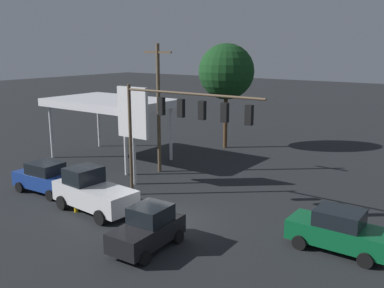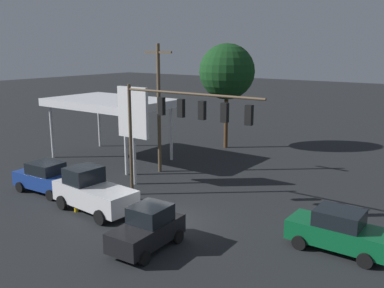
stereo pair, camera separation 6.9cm
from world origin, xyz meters
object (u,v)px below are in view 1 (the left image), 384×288
at_px(hatchback_crossing, 148,229).
at_px(street_tree, 226,72).
at_px(traffic_signal_assembly, 181,116).
at_px(fire_hydrant, 76,204).
at_px(pickup_parked, 93,192).
at_px(utility_pole, 159,106).
at_px(sedan_waiting, 46,178).
at_px(price_sign, 133,116).
at_px(sedan_far, 338,230).

height_order(hatchback_crossing, street_tree, street_tree).
bearing_deg(traffic_signal_assembly, fire_hydrant, 42.39).
bearing_deg(pickup_parked, traffic_signal_assembly, -134.67).
bearing_deg(fire_hydrant, utility_pole, -81.22).
distance_m(sedan_waiting, hatchback_crossing, 10.55).
relative_size(traffic_signal_assembly, fire_hydrant, 10.22).
bearing_deg(street_tree, price_sign, 93.22).
distance_m(sedan_far, street_tree, 21.49).
distance_m(sedan_waiting, pickup_parked, 4.83).
relative_size(sedan_waiting, hatchback_crossing, 1.16).
bearing_deg(traffic_signal_assembly, utility_pole, -40.50).
height_order(traffic_signal_assembly, pickup_parked, traffic_signal_assembly).
bearing_deg(traffic_signal_assembly, price_sign, -17.34).
relative_size(traffic_signal_assembly, sedan_far, 2.04).
relative_size(sedan_waiting, pickup_parked, 0.85).
xyz_separation_m(sedan_waiting, pickup_parked, (-4.81, 0.42, 0.16)).
xyz_separation_m(utility_pole, hatchback_crossing, (-7.54, 9.80, -3.95)).
height_order(pickup_parked, fire_hydrant, pickup_parked).
relative_size(traffic_signal_assembly, hatchback_crossing, 2.32).
xyz_separation_m(sedan_far, hatchback_crossing, (7.07, 4.82, -0.00)).
distance_m(utility_pole, sedan_waiting, 9.13).
distance_m(price_sign, street_tree, 12.98).
bearing_deg(sedan_far, pickup_parked, 13.99).
height_order(traffic_signal_assembly, hatchback_crossing, traffic_signal_assembly).
bearing_deg(sedan_waiting, traffic_signal_assembly, -164.91).
relative_size(price_sign, hatchback_crossing, 1.67).
distance_m(pickup_parked, street_tree, 18.67).
bearing_deg(sedan_waiting, pickup_parked, 171.57).
relative_size(price_sign, sedan_waiting, 1.44).
distance_m(sedan_far, hatchback_crossing, 8.56).
bearing_deg(traffic_signal_assembly, street_tree, -67.83).
relative_size(hatchback_crossing, fire_hydrant, 4.41).
relative_size(price_sign, fire_hydrant, 7.38).
bearing_deg(price_sign, pickup_parked, 106.33).
xyz_separation_m(traffic_signal_assembly, pickup_parked, (3.70, 3.28, -4.18)).
bearing_deg(sedan_waiting, hatchback_crossing, 165.22).
bearing_deg(fire_hydrant, pickup_parked, -132.94).
height_order(sedan_far, fire_hydrant, sedan_far).
xyz_separation_m(hatchback_crossing, pickup_parked, (5.53, -1.65, 0.16)).
bearing_deg(hatchback_crossing, price_sign, -136.06).
xyz_separation_m(sedan_waiting, street_tree, (-2.66, -17.22, 5.90)).
distance_m(traffic_signal_assembly, hatchback_crossing, 6.82).
xyz_separation_m(pickup_parked, street_tree, (2.15, -17.64, 5.75)).
distance_m(hatchback_crossing, street_tree, 21.59).
bearing_deg(sedan_waiting, price_sign, -130.65).
bearing_deg(pickup_parked, sedan_waiting, -1.11).
relative_size(sedan_far, hatchback_crossing, 1.13).
height_order(price_sign, fire_hydrant, price_sign).
bearing_deg(fire_hydrant, hatchback_crossing, 171.13).
xyz_separation_m(utility_pole, fire_hydrant, (-1.37, 8.84, -4.46)).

